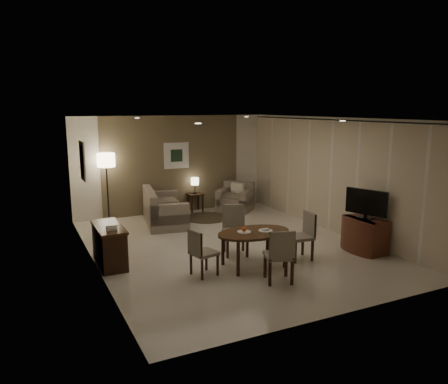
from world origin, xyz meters
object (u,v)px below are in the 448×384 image
chair_far (236,231)px  armchair (235,197)px  chair_left (204,252)px  dining_table (254,249)px  tv_cabinet (365,235)px  sofa (165,207)px  floor_lamp (107,188)px  console_desk (109,245)px  chair_near (279,255)px  side_table (195,202)px  chair_right (300,236)px

chair_far → armchair: size_ratio=1.09×
chair_far → chair_left: chair_far is taller
dining_table → tv_cabinet: bearing=-5.5°
chair_far → sofa: (-0.53, 2.91, -0.06)m
chair_left → floor_lamp: (-0.78, 4.49, 0.47)m
dining_table → console_desk: bearing=152.3°
console_desk → chair_near: chair_near is taller
chair_near → sofa: chair_near is taller
sofa → side_table: bearing=-43.7°
chair_right → floor_lamp: floor_lamp is taller
chair_left → armchair: bearing=-46.6°
tv_cabinet → armchair: (-0.78, 4.33, 0.05)m
sofa → console_desk: bearing=152.0°
chair_left → chair_right: 2.00m
chair_far → sofa: chair_far is taller
chair_near → chair_far: (-0.03, 1.54, 0.02)m
tv_cabinet → dining_table: bearing=174.5°
console_desk → side_table: console_desk is taller
console_desk → floor_lamp: bearing=79.2°
chair_far → armchair: bearing=79.4°
console_desk → chair_left: chair_left is taller
armchair → side_table: armchair is taller
sofa → floor_lamp: size_ratio=1.05×
chair_far → chair_right: size_ratio=1.07×
sofa → floor_lamp: (-1.25, 0.84, 0.45)m
dining_table → side_table: (0.65, 4.50, -0.07)m
sofa → chair_near: bearing=-162.8°
chair_left → armchair: size_ratio=0.93×
dining_table → floor_lamp: 4.86m
chair_near → armchair: chair_near is taller
chair_left → armchair: (2.71, 4.09, -0.02)m
chair_far → chair_right: chair_far is taller
floor_lamp → chair_far: bearing=-64.6°
chair_near → side_table: chair_near is taller
chair_near → tv_cabinet: bearing=-148.4°
chair_left → sofa: (0.47, 3.65, 0.02)m
tv_cabinet → side_table: tv_cabinet is taller
chair_near → chair_far: chair_far is taller
tv_cabinet → dining_table: tv_cabinet is taller
sofa → chair_far: bearing=-159.6°
chair_right → sofa: 3.99m
console_desk → floor_lamp: 3.32m
armchair → side_table: (-1.06, 0.42, -0.14)m
sofa → side_table: size_ratio=3.57×
side_table → floor_lamp: floor_lamp is taller
dining_table → chair_left: chair_left is taller
armchair → sofa: bearing=-121.7°
armchair → side_table: 1.15m
chair_left → side_table: bearing=-33.1°
side_table → armchair: bearing=-21.4°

